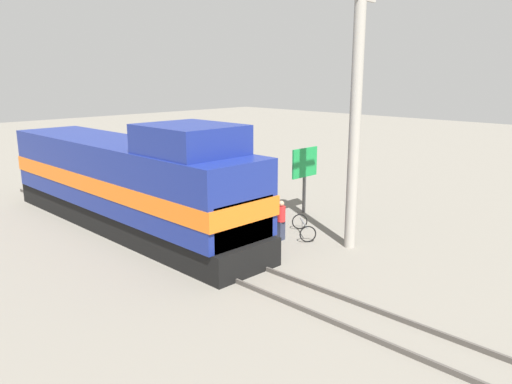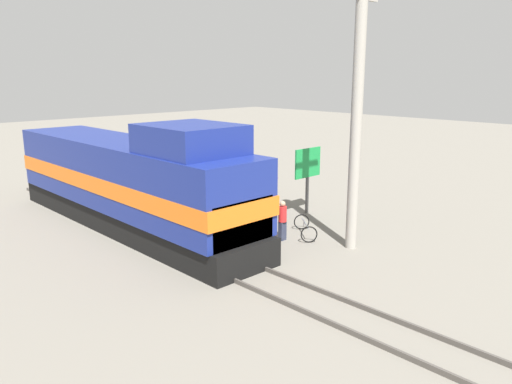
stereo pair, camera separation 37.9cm
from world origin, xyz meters
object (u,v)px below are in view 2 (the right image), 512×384
object	(u,v)px
billboard_sign	(308,167)
vendor_umbrella	(257,173)
locomotive	(133,183)
bicycle	(305,228)
utility_pole	(357,111)
person_bystander	(282,219)

from	to	relation	value
billboard_sign	vendor_umbrella	bearing A→B (deg)	150.11
locomotive	vendor_umbrella	bearing A→B (deg)	-24.43
locomotive	bicycle	bearing A→B (deg)	-51.70
utility_pole	vendor_umbrella	world-z (taller)	utility_pole
vendor_umbrella	bicycle	distance (m)	3.97
utility_pole	vendor_umbrella	size ratio (longest dim) A/B	4.53
person_bystander	bicycle	distance (m)	1.27
utility_pole	person_bystander	size ratio (longest dim) A/B	6.34
locomotive	vendor_umbrella	xyz separation A→B (m)	(5.25, -2.38, 0.03)
bicycle	locomotive	bearing A→B (deg)	-12.54
locomotive	person_bystander	bearing A→B (deg)	-57.68
vendor_umbrella	bicycle	xyz separation A→B (m)	(-0.59, -3.51, -1.75)
vendor_umbrella	billboard_sign	bearing A→B (deg)	-29.89
locomotive	vendor_umbrella	world-z (taller)	locomotive
person_bystander	vendor_umbrella	bearing A→B (deg)	62.25
person_bystander	locomotive	bearing A→B (deg)	122.32
utility_pole	bicycle	size ratio (longest dim) A/B	5.72
utility_pole	bicycle	world-z (taller)	utility_pole
billboard_sign	bicycle	distance (m)	4.08
utility_pole	billboard_sign	world-z (taller)	utility_pole
person_bystander	billboard_sign	bearing A→B (deg)	27.11
utility_pole	billboard_sign	bearing A→B (deg)	60.17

